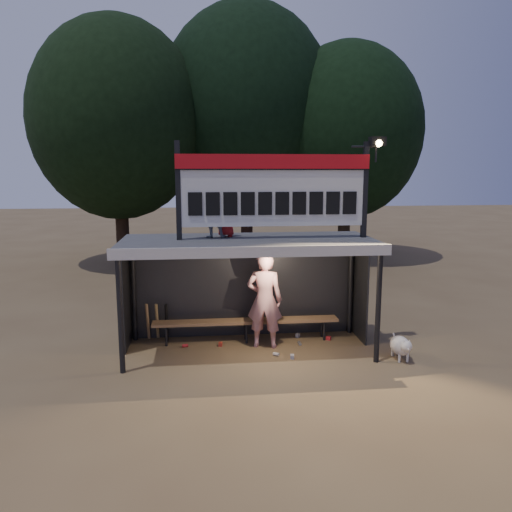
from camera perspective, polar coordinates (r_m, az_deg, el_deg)
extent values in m
plane|color=brown|center=(10.47, -0.87, -10.70)|extent=(80.00, 80.00, 0.00)
imported|color=silver|center=(10.36, 0.98, -5.03)|extent=(0.83, 0.65, 2.03)
imported|color=slate|center=(10.05, -4.97, 5.03)|extent=(0.52, 0.41, 1.03)
imported|color=#A6191A|center=(10.19, -3.44, 4.64)|extent=(0.48, 0.38, 0.86)
cube|color=#3D3D3F|center=(9.90, -0.90, 1.64)|extent=(5.00, 2.00, 0.12)
cube|color=silver|center=(8.91, -0.30, 0.45)|extent=(5.10, 0.06, 0.20)
cylinder|color=black|center=(9.35, -15.26, -6.49)|extent=(0.10, 0.10, 2.20)
cylinder|color=black|center=(9.80, 13.81, -5.67)|extent=(0.10, 0.10, 2.20)
cylinder|color=black|center=(11.07, -13.82, -3.89)|extent=(0.10, 0.10, 2.20)
cylinder|color=black|center=(11.45, 10.75, -3.32)|extent=(0.10, 0.10, 2.20)
cube|color=black|center=(11.10, -1.36, -3.56)|extent=(5.00, 0.04, 2.20)
cube|color=black|center=(10.70, -14.63, -4.40)|extent=(0.04, 1.00, 2.20)
cube|color=black|center=(11.11, 11.85, -3.76)|extent=(0.04, 1.00, 2.20)
cylinder|color=black|center=(10.91, -1.38, 1.81)|extent=(5.00, 0.06, 0.06)
cube|color=black|center=(9.78, -8.88, 7.36)|extent=(0.10, 0.10, 1.90)
cube|color=black|center=(10.30, 12.33, 7.37)|extent=(0.10, 0.10, 1.90)
cube|color=silver|center=(9.87, 2.00, 7.50)|extent=(3.80, 0.08, 1.40)
cube|color=#BA0D14|center=(9.81, 2.06, 10.75)|extent=(3.80, 0.04, 0.28)
cube|color=black|center=(9.81, 2.06, 9.88)|extent=(3.80, 0.02, 0.03)
cube|color=black|center=(9.73, -6.97, 5.92)|extent=(0.27, 0.03, 0.45)
cube|color=black|center=(9.74, -4.96, 5.96)|extent=(0.27, 0.03, 0.45)
cube|color=black|center=(9.75, -2.95, 5.99)|extent=(0.27, 0.03, 0.45)
cube|color=black|center=(9.77, -0.95, 6.01)|extent=(0.27, 0.03, 0.45)
cube|color=black|center=(9.81, 1.04, 6.02)|extent=(0.27, 0.03, 0.45)
cube|color=black|center=(9.86, 3.01, 6.03)|extent=(0.27, 0.03, 0.45)
cube|color=black|center=(9.92, 4.96, 6.03)|extent=(0.27, 0.03, 0.45)
cube|color=black|center=(9.99, 6.89, 6.02)|extent=(0.27, 0.03, 0.45)
cube|color=black|center=(10.07, 8.78, 6.01)|extent=(0.27, 0.03, 0.45)
cube|color=black|center=(10.16, 10.65, 5.99)|extent=(0.27, 0.03, 0.45)
cylinder|color=black|center=(10.28, 12.24, 12.12)|extent=(0.50, 0.04, 0.04)
cylinder|color=black|center=(10.36, 13.54, 11.22)|extent=(0.04, 0.04, 0.30)
cube|color=black|center=(10.32, 13.70, 12.61)|extent=(0.30, 0.22, 0.18)
sphere|color=#FFD88C|center=(10.23, 13.86, 12.40)|extent=(0.14, 0.14, 0.14)
cube|color=olive|center=(10.84, -1.15, -7.46)|extent=(4.00, 0.35, 0.06)
cylinder|color=black|center=(10.79, -10.23, -8.96)|extent=(0.05, 0.05, 0.45)
cylinder|color=black|center=(11.02, -10.14, -8.56)|extent=(0.05, 0.05, 0.45)
cylinder|color=black|center=(10.80, -1.09, -8.79)|extent=(0.05, 0.05, 0.45)
cylinder|color=black|center=(11.02, -1.20, -8.39)|extent=(0.05, 0.05, 0.45)
cylinder|color=black|center=(11.07, 7.81, -8.40)|extent=(0.05, 0.05, 0.45)
cylinder|color=black|center=(11.29, 7.52, -8.03)|extent=(0.05, 0.05, 0.45)
cylinder|color=black|center=(20.08, -15.07, 4.35)|extent=(0.50, 0.50, 3.74)
ellipsoid|color=black|center=(20.09, -15.55, 14.78)|extent=(6.46, 6.46, 7.48)
cylinder|color=black|center=(21.40, -1.07, 5.60)|extent=(0.50, 0.50, 4.18)
ellipsoid|color=black|center=(21.49, -1.11, 16.52)|extent=(7.22, 7.22, 8.36)
cylinder|color=black|center=(21.19, 10.05, 4.51)|extent=(0.50, 0.50, 3.52)
ellipsoid|color=black|center=(21.16, 10.34, 13.82)|extent=(6.08, 6.08, 7.04)
ellipsoid|color=silver|center=(10.33, 16.15, -9.80)|extent=(0.36, 0.58, 0.36)
sphere|color=white|center=(10.06, 16.79, -9.83)|extent=(0.22, 0.22, 0.22)
cone|color=beige|center=(9.98, 17.00, -10.12)|extent=(0.10, 0.10, 0.10)
cone|color=beige|center=(9.99, 16.59, -9.35)|extent=(0.06, 0.06, 0.07)
cone|color=beige|center=(10.02, 17.13, -9.31)|extent=(0.06, 0.06, 0.07)
cylinder|color=beige|center=(10.20, 16.07, -11.12)|extent=(0.05, 0.05, 0.18)
cylinder|color=white|center=(10.26, 16.91, -11.04)|extent=(0.05, 0.05, 0.18)
cylinder|color=beige|center=(10.52, 15.32, -10.44)|extent=(0.05, 0.05, 0.18)
cylinder|color=beige|center=(10.57, 16.14, -10.37)|extent=(0.05, 0.05, 0.18)
cylinder|color=beige|center=(10.57, 15.55, -8.92)|extent=(0.04, 0.16, 0.14)
cylinder|color=#976F46|center=(11.13, -12.27, -7.33)|extent=(0.08, 0.27, 0.84)
cylinder|color=olive|center=(11.11, -11.23, -7.32)|extent=(0.07, 0.30, 0.83)
cylinder|color=black|center=(11.10, -10.20, -7.31)|extent=(0.09, 0.33, 0.83)
cube|color=#AC2B1D|center=(10.71, -4.09, -10.02)|extent=(0.09, 0.11, 0.08)
cylinder|color=#A7A7AC|center=(10.79, 4.99, -9.91)|extent=(0.07, 0.12, 0.07)
cube|color=beige|center=(11.26, 4.79, -9.01)|extent=(0.12, 0.12, 0.08)
cylinder|color=#B41E21|center=(10.72, -8.11, -10.11)|extent=(0.13, 0.09, 0.07)
cube|color=#AEADB2|center=(10.04, 4.16, -11.40)|extent=(0.08, 0.11, 0.08)
cylinder|color=beige|center=(10.16, 2.31, -11.14)|extent=(0.14, 0.12, 0.07)
cube|color=#A91C21|center=(11.15, 8.28, -9.28)|extent=(0.12, 0.11, 0.08)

